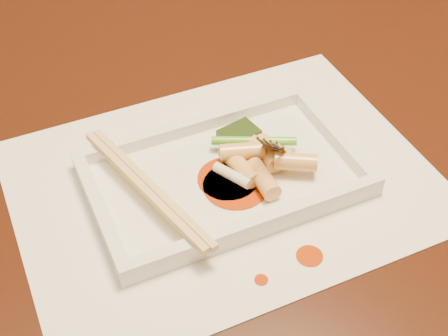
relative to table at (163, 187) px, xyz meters
name	(u,v)px	position (x,y,z in m)	size (l,w,h in m)	color
table	(163,187)	(0.00, 0.00, 0.00)	(1.40, 0.90, 0.75)	black
placemat	(224,182)	(0.03, -0.11, 0.10)	(0.40, 0.30, 0.00)	white
sauce_splatter_a	(310,256)	(0.06, -0.23, 0.10)	(0.02, 0.02, 0.00)	#B83505
sauce_splatter_b	(261,280)	(0.01, -0.23, 0.10)	(0.01, 0.01, 0.00)	#B83505
plate_base	(224,178)	(0.03, -0.11, 0.11)	(0.26, 0.16, 0.01)	white
plate_rim_far	(195,125)	(0.03, -0.04, 0.12)	(0.26, 0.01, 0.01)	white
plate_rim_near	(258,223)	(0.03, -0.19, 0.12)	(0.26, 0.01, 0.01)	white
plate_rim_left	(100,210)	(-0.09, -0.11, 0.12)	(0.01, 0.14, 0.01)	white
plate_rim_right	(334,135)	(0.15, -0.11, 0.12)	(0.01, 0.14, 0.01)	white
veg_piece	(239,135)	(0.06, -0.07, 0.12)	(0.04, 0.03, 0.01)	black
scallion_white	(232,175)	(0.03, -0.13, 0.12)	(0.01, 0.01, 0.04)	#EAEACC
scallion_green	(254,141)	(0.07, -0.09, 0.12)	(0.01, 0.01, 0.09)	#439C19
chopstick_a	(142,188)	(-0.05, -0.11, 0.13)	(0.01, 0.19, 0.01)	#E4BD72
chopstick_b	(151,185)	(-0.04, -0.11, 0.13)	(0.01, 0.19, 0.01)	#E4BD72
fork	(284,86)	(0.10, -0.09, 0.18)	(0.09, 0.10, 0.14)	silver
sauce_blob_0	(228,178)	(0.03, -0.12, 0.11)	(0.06, 0.06, 0.00)	#B83505
sauce_blob_1	(236,186)	(0.03, -0.13, 0.11)	(0.06, 0.06, 0.00)	#B83505
sauce_blob_2	(225,187)	(0.02, -0.13, 0.11)	(0.04, 0.04, 0.00)	#B83505
rice_cake_0	(271,151)	(0.08, -0.11, 0.12)	(0.02, 0.02, 0.04)	#FED176
rice_cake_1	(268,153)	(0.08, -0.11, 0.12)	(0.02, 0.02, 0.04)	#FED176
rice_cake_2	(242,151)	(0.05, -0.11, 0.13)	(0.02, 0.02, 0.04)	#FED176
rice_cake_3	(263,179)	(0.06, -0.14, 0.12)	(0.02, 0.02, 0.04)	#FED176
rice_cake_4	(239,166)	(0.04, -0.12, 0.12)	(0.02, 0.02, 0.05)	#FED176
rice_cake_5	(296,162)	(0.09, -0.14, 0.13)	(0.02, 0.02, 0.04)	#FED176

